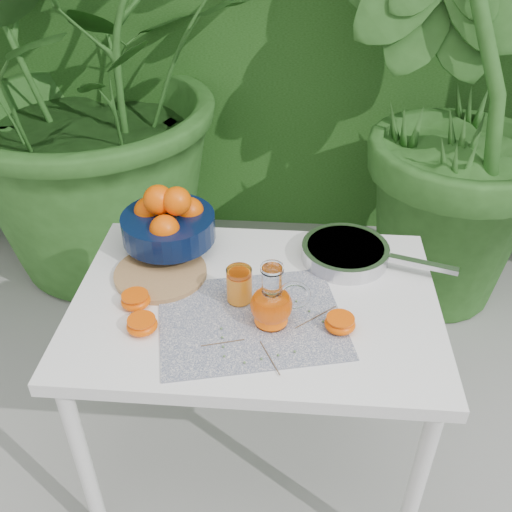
# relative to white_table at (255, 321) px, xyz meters

# --- Properties ---
(ground) EXTENTS (60.00, 60.00, 0.00)m
(ground) POSITION_rel_white_table_xyz_m (-0.12, -0.01, -0.67)
(ground) COLOR #A7A5A0
(potted_plant_left) EXTENTS (2.82, 2.82, 1.99)m
(potted_plant_left) POSITION_rel_white_table_xyz_m (-0.83, 1.27, 0.33)
(potted_plant_left) COLOR #27521C
(potted_plant_left) RESTS_ON ground
(potted_plant_right) EXTENTS (2.51, 2.51, 1.78)m
(potted_plant_right) POSITION_rel_white_table_xyz_m (0.70, 1.10, 0.22)
(potted_plant_right) COLOR #27521C
(potted_plant_right) RESTS_ON ground
(white_table) EXTENTS (1.00, 0.70, 0.75)m
(white_table) POSITION_rel_white_table_xyz_m (0.00, 0.00, 0.00)
(white_table) COLOR white
(white_table) RESTS_ON ground
(placemat) EXTENTS (0.55, 0.47, 0.00)m
(placemat) POSITION_rel_white_table_xyz_m (-0.00, -0.09, 0.08)
(placemat) COLOR #0B1A41
(placemat) RESTS_ON white_table
(cutting_board) EXTENTS (0.33, 0.33, 0.02)m
(cutting_board) POSITION_rel_white_table_xyz_m (-0.28, 0.08, 0.09)
(cutting_board) COLOR #AD834E
(cutting_board) RESTS_ON white_table
(fruit_bowl) EXTENTS (0.30, 0.30, 0.22)m
(fruit_bowl) POSITION_rel_white_table_xyz_m (-0.28, 0.22, 0.18)
(fruit_bowl) COLOR black
(fruit_bowl) RESTS_ON white_table
(juice_pitcher) EXTENTS (0.16, 0.12, 0.18)m
(juice_pitcher) POSITION_rel_white_table_xyz_m (0.05, -0.09, 0.15)
(juice_pitcher) COLOR white
(juice_pitcher) RESTS_ON white_table
(juice_tumbler) EXTENTS (0.09, 0.09, 0.10)m
(juice_tumbler) POSITION_rel_white_table_xyz_m (-0.04, -0.01, 0.13)
(juice_tumbler) COLOR white
(juice_tumbler) RESTS_ON white_table
(saute_pan) EXTENTS (0.48, 0.32, 0.05)m
(saute_pan) POSITION_rel_white_table_xyz_m (0.26, 0.20, 0.11)
(saute_pan) COLOR #BBBABF
(saute_pan) RESTS_ON white_table
(orange_halves) EXTENTS (0.64, 0.19, 0.04)m
(orange_halves) POSITION_rel_white_table_xyz_m (-0.12, -0.10, 0.10)
(orange_halves) COLOR #F95E02
(orange_halves) RESTS_ON white_table
(thyme_sprigs) EXTENTS (0.34, 0.27, 0.01)m
(thyme_sprigs) POSITION_rel_white_table_xyz_m (0.06, -0.16, 0.09)
(thyme_sprigs) COLOR brown
(thyme_sprigs) RESTS_ON white_table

